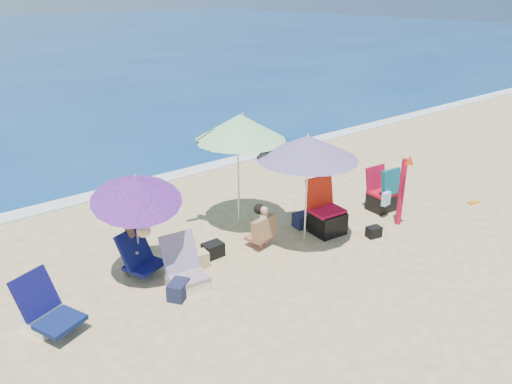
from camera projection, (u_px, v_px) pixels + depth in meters
ground at (308, 267)px, 8.22m from camera, size 120.00×120.00×0.00m
foam at (158, 180)px, 11.88m from camera, size 120.00×0.50×0.04m
umbrella_turquoise at (308, 147)px, 8.42m from camera, size 1.77×1.77×2.01m
umbrella_striped at (240, 127)px, 8.96m from camera, size 2.12×2.12×2.22m
umbrella_blue at (136, 189)px, 7.33m from camera, size 1.65×1.69×1.86m
furled_umbrella at (403, 186)px, 9.38m from camera, size 0.28×0.33×1.47m
chair_navy at (47, 314)px, 6.72m from camera, size 0.80×0.98×0.77m
chair_rainbow at (186, 274)px, 7.64m from camera, size 0.64×0.76×0.78m
camp_chair_left at (326, 217)px, 9.29m from camera, size 0.64×0.67×1.02m
camp_chair_right at (382, 195)px, 10.18m from camera, size 0.63×0.64×0.94m
person_center at (263, 227)px, 8.74m from camera, size 0.56×0.48×0.79m
person_left at (135, 248)px, 7.89m from camera, size 0.72×0.77×0.99m
bag_navy_a at (178, 290)px, 7.38m from camera, size 0.42×0.39×0.26m
bag_black_a at (213, 250)px, 8.50m from camera, size 0.34×0.25×0.25m
bag_tan at (198, 260)px, 8.17m from camera, size 0.33×0.26×0.27m
bag_navy_b at (303, 220)px, 9.57m from camera, size 0.40×0.32×0.27m
bag_black_b at (374, 232)px, 9.18m from camera, size 0.30×0.23×0.20m
orange_item at (473, 202)px, 10.64m from camera, size 0.27×0.17×0.03m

